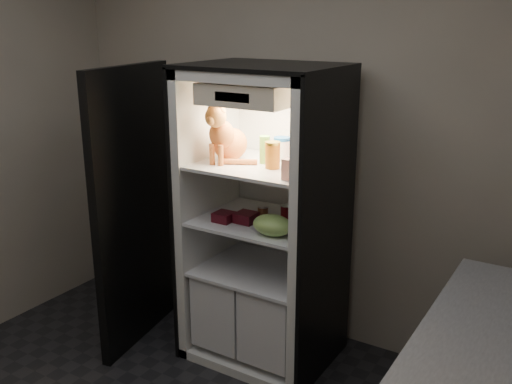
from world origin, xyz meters
TOP-DOWN VIEW (x-y plane):
  - room_shell at (0.00, 0.00)m, footprint 3.60×3.60m
  - refrigerator at (0.00, 1.38)m, footprint 0.90×0.72m
  - fridge_door at (-0.84, 1.10)m, footprint 0.22×0.87m
  - tabby_cat at (-0.21, 1.27)m, footprint 0.32×0.36m
  - parmesan_shaker at (0.01, 1.35)m, footprint 0.06×0.06m
  - mayo_tub at (0.06, 1.48)m, footprint 0.10×0.10m
  - salsa_jar at (0.11, 1.27)m, footprint 0.09×0.09m
  - pepper_jar at (0.27, 1.43)m, footprint 0.13×0.13m
  - cream_carton at (0.31, 1.11)m, footprint 0.07×0.07m
  - soda_can_a at (0.22, 1.43)m, footprint 0.06×0.06m
  - soda_can_b at (0.28, 1.32)m, footprint 0.07×0.07m
  - soda_can_c at (0.19, 1.30)m, footprint 0.07×0.07m
  - condiment_jar at (0.01, 1.32)m, footprint 0.07×0.07m
  - grape_bag at (0.19, 1.13)m, footprint 0.24×0.17m
  - berry_box_left at (-0.17, 1.17)m, footprint 0.11×0.11m
  - berry_box_right at (-0.05, 1.23)m, footprint 0.12×0.12m

SIDE VIEW (x-z plane):
  - refrigerator at x=0.00m, z-range -0.15..1.73m
  - fridge_door at x=-0.84m, z-range -0.01..1.84m
  - berry_box_left at x=-0.17m, z-range 0.94..1.00m
  - berry_box_right at x=-0.05m, z-range 0.94..1.00m
  - condiment_jar at x=0.01m, z-range 0.94..1.03m
  - soda_can_a at x=0.22m, z-range 0.94..1.05m
  - grape_bag at x=0.19m, z-range 0.94..1.06m
  - soda_can_c at x=0.19m, z-range 0.94..1.07m
  - soda_can_b at x=0.28m, z-range 0.94..1.07m
  - cream_carton at x=0.31m, z-range 1.29..1.40m
  - mayo_tub at x=0.06m, z-range 1.29..1.43m
  - salsa_jar at x=0.11m, z-range 1.29..1.45m
  - parmesan_shaker at x=0.01m, z-range 1.29..1.46m
  - pepper_jar at x=0.27m, z-range 1.29..1.52m
  - tabby_cat at x=-0.21m, z-range 1.24..1.62m
  - room_shell at x=0.00m, z-range -0.18..3.42m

